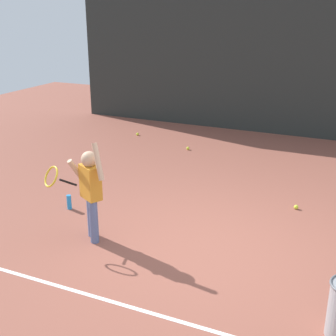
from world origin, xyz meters
name	(u,v)px	position (x,y,z in m)	size (l,w,h in m)	color
ground_plane	(207,251)	(0.00, 0.00, 0.00)	(20.00, 20.00, 0.00)	brown
court_line_baseline	(159,315)	(0.00, -1.39, 0.00)	(9.00, 0.05, 0.00)	white
back_fence_windscreen	(300,48)	(0.00, 5.90, 1.99)	(11.10, 0.08, 3.98)	#282D2B
fence_post_0	(94,38)	(-5.40, 5.96, 2.06)	(0.09, 0.09, 4.13)	slate
fence_post_1	(188,41)	(-2.70, 5.96, 2.06)	(0.09, 0.09, 4.13)	slate
fence_post_2	(301,45)	(0.00, 5.96, 2.06)	(0.09, 0.09, 4.13)	slate
tennis_player	(89,188)	(-1.48, -0.32, 0.73)	(0.88, 0.54, 1.35)	slate
water_bottle	(69,202)	(-2.31, 0.33, 0.11)	(0.07, 0.07, 0.22)	#268CD8
tennis_ball_3	(138,134)	(-3.30, 4.38, 0.03)	(0.07, 0.07, 0.07)	#CCE033
tennis_ball_6	(296,207)	(0.81, 1.73, 0.03)	(0.07, 0.07, 0.07)	#CCE033
tennis_ball_8	(188,148)	(-1.80, 3.83, 0.03)	(0.07, 0.07, 0.07)	#CCE033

